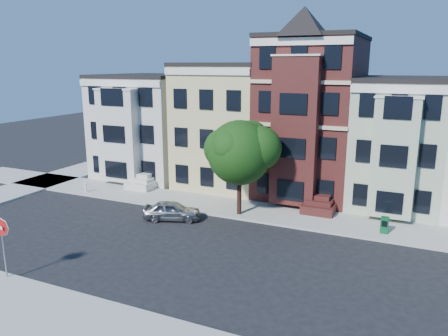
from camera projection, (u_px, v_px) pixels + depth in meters
The scene contains 11 objects.
ground at pixel (241, 264), 22.81m from camera, with size 120.00×120.00×0.00m, color black.
far_sidewalk at pixel (285, 215), 29.88m from camera, with size 60.00×4.00×0.15m, color #9E9B93.
house_white at pixel (152, 127), 40.66m from camera, with size 8.00×9.00×9.00m, color silver.
house_yellow at pixel (230, 126), 37.32m from camera, with size 7.00×9.00×10.00m, color #CBC285.
house_brown at pixel (312, 119), 34.27m from camera, with size 7.00×9.00×12.00m, color #401715.
house_green at pixel (399, 144), 31.99m from camera, with size 6.00×9.00×9.00m, color #A6B79A.
street_tree at pixel (240, 157), 29.08m from camera, with size 6.86×6.86×7.98m, color #1D4913, non-canonical shape.
parked_car at pixel (172, 211), 29.12m from camera, with size 1.53×3.81×1.30m, color gray.
newspaper_box at pixel (384, 225), 26.47m from camera, with size 0.46×0.41×1.01m, color #0A5526.
fire_hydrant at pixel (86, 188), 35.06m from camera, with size 0.21×0.21×0.60m, color white.
stop_sign at pixel (3, 244), 20.70m from camera, with size 0.93×0.13×3.40m, color #AA1213, non-canonical shape.
Camera 1 is at (7.91, -19.52, 10.14)m, focal length 35.00 mm.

